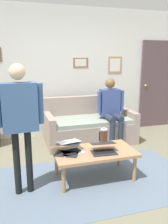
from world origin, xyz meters
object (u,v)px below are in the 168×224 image
french_press (104,136)px  person_seated (111,107)px  couch (89,126)px  laptop_right (67,150)px  interior_door (156,85)px  person_standing (20,113)px  laptop_center (70,148)px  laptop_left (104,149)px  coffee_table (95,154)px

french_press → person_seated: person_seated is taller
couch → laptop_right: 1.62m
laptop_right → interior_door: bearing=-143.1°
interior_door → person_standing: 3.88m
french_press → laptop_center: bearing=15.2°
french_press → laptop_left: bearing=68.6°
couch → person_seated: (-0.37, 0.23, 0.42)m
interior_door → french_press: size_ratio=8.02×
person_standing → person_seated: size_ratio=1.26×
french_press → person_standing: person_standing is taller
laptop_left → laptop_center: 0.46m
coffee_table → person_seated: bearing=-122.2°
interior_door → person_seated: size_ratio=1.60×
coffee_table → person_seated: 1.48m
laptop_left → laptop_center: (0.43, -0.16, 0.00)m
coffee_table → french_press: size_ratio=4.41×
laptop_right → person_seated: size_ratio=0.32×
coffee_table → person_standing: bearing=5.1°
couch → laptop_right: bearing=61.3°
couch → french_press: size_ratio=6.84×
coffee_table → couch: bearing=-105.2°
couch → laptop_left: couch is taller
coffee_table → person_seated: person_seated is taller
coffee_table → laptop_center: bearing=-13.5°
couch → person_seated: person_seated is taller
laptop_left → french_press: french_press is taller
person_standing → coffee_table: bearing=-174.9°
coffee_table → interior_door: bearing=-138.4°
couch → laptop_left: bearing=79.3°
coffee_table → laptop_left: laptop_left is taller
laptop_left → interior_door: bearing=-135.9°
laptop_center → person_standing: person_standing is taller
laptop_left → laptop_right: laptop_left is taller
laptop_center → coffee_table: bearing=166.5°
laptop_left → person_standing: (1.07, 0.00, 0.58)m
laptop_right → person_seated: bearing=-134.0°
laptop_right → couch: bearing=-118.7°
couch → laptop_center: (0.72, 1.36, 0.15)m
french_press → coffee_table: bearing=45.3°
person_standing → laptop_right: bearing=-168.8°
laptop_center → french_press: french_press is taller
laptop_left → laptop_center: laptop_center is taller
interior_door → coffee_table: interior_door is taller
french_press → person_standing: (1.20, 0.31, 0.51)m
french_press → person_seated: bearing=-118.7°
person_seated → laptop_left: bearing=62.9°
french_press → person_standing: size_ratio=0.16×
interior_door → french_press: bearing=41.2°
laptop_left → person_seated: person_seated is taller
coffee_table → french_press: french_press is taller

